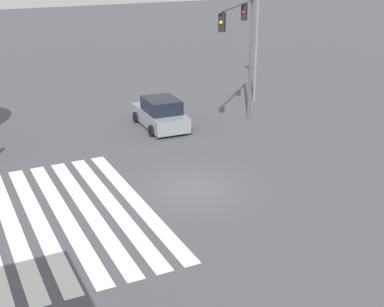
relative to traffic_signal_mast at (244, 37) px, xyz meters
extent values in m
plane|color=#47474C|center=(5.97, -5.97, -5.03)|extent=(152.39, 152.39, 0.00)
cube|color=silver|center=(5.97, -13.24, -5.02)|extent=(10.38, 0.60, 0.01)
cube|color=silver|center=(5.97, -12.29, -5.02)|extent=(10.38, 0.60, 0.01)
cube|color=silver|center=(5.97, -11.34, -5.02)|extent=(10.38, 0.60, 0.01)
cube|color=silver|center=(5.97, -10.39, -5.02)|extent=(10.38, 0.60, 0.01)
cube|color=silver|center=(5.97, -9.44, -5.02)|extent=(10.38, 0.60, 0.01)
cube|color=silver|center=(5.97, -8.49, -5.02)|extent=(10.38, 0.60, 0.01)
cylinder|color=#47474C|center=(-1.34, 1.34, -1.51)|extent=(0.18, 0.18, 7.03)
cylinder|color=#47474C|center=(0.96, -0.96, 1.76)|extent=(4.69, 4.69, 0.12)
cube|color=black|center=(0.04, -0.04, 1.29)|extent=(0.40, 0.40, 0.84)
sphere|color=red|center=(0.15, -0.15, 1.29)|extent=(0.16, 0.16, 0.16)
cube|color=black|center=(3.03, -3.03, 1.29)|extent=(0.40, 0.40, 0.84)
sphere|color=gold|center=(3.14, -3.14, 1.29)|extent=(0.16, 0.16, 0.16)
cube|color=gray|center=(-2.24, -3.90, -4.47)|extent=(4.38, 2.10, 0.78)
cube|color=black|center=(-1.98, -3.91, -3.70)|extent=(2.25, 1.81, 0.74)
cylinder|color=black|center=(-3.61, -4.82, -4.72)|extent=(0.62, 0.25, 0.62)
cylinder|color=black|center=(-3.53, -2.86, -4.72)|extent=(0.62, 0.25, 0.62)
cylinder|color=black|center=(-0.95, -4.93, -4.72)|extent=(0.62, 0.25, 0.62)
cylinder|color=black|center=(-0.87, -2.97, -4.72)|extent=(0.62, 0.25, 0.62)
cylinder|color=slate|center=(-4.44, 3.71, -0.72)|extent=(0.16, 0.16, 8.61)
camera|label=1|loc=(24.14, -14.95, 4.36)|focal=50.00mm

